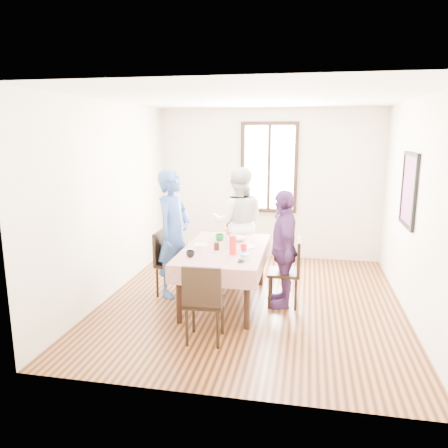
{
  "coord_description": "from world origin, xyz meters",
  "views": [
    {
      "loc": [
        0.7,
        -5.59,
        2.28
      ],
      "look_at": [
        -0.36,
        -0.15,
        1.1
      ],
      "focal_mm": 34.75,
      "sensor_mm": 36.0,
      "label": 1
    }
  ],
  "objects_px": {
    "chair_right": "(284,272)",
    "person_far": "(238,223)",
    "chair_far": "(238,248)",
    "chair_near": "(205,302)",
    "person_right": "(283,249)",
    "chair_left": "(172,263)",
    "dining_table": "(225,275)",
    "person_left": "(173,234)"
  },
  "relations": [
    {
      "from": "dining_table",
      "to": "person_right",
      "type": "distance_m",
      "value": 0.87
    },
    {
      "from": "chair_right",
      "to": "person_right",
      "type": "xyz_separation_m",
      "value": [
        -0.02,
        0.0,
        0.32
      ]
    },
    {
      "from": "chair_left",
      "to": "person_left",
      "type": "distance_m",
      "value": 0.43
    },
    {
      "from": "dining_table",
      "to": "chair_left",
      "type": "xyz_separation_m",
      "value": [
        -0.79,
        0.16,
        0.08
      ]
    },
    {
      "from": "chair_left",
      "to": "chair_near",
      "type": "bearing_deg",
      "value": 32.02
    },
    {
      "from": "person_left",
      "to": "chair_right",
      "type": "bearing_deg",
      "value": -78.7
    },
    {
      "from": "chair_left",
      "to": "person_left",
      "type": "height_order",
      "value": "person_left"
    },
    {
      "from": "chair_far",
      "to": "person_left",
      "type": "distance_m",
      "value": 1.32
    },
    {
      "from": "dining_table",
      "to": "person_left",
      "type": "xyz_separation_m",
      "value": [
        -0.77,
        0.16,
        0.51
      ]
    },
    {
      "from": "chair_left",
      "to": "chair_near",
      "type": "relative_size",
      "value": 1.0
    },
    {
      "from": "chair_near",
      "to": "person_far",
      "type": "distance_m",
      "value": 2.3
    },
    {
      "from": "chair_right",
      "to": "chair_far",
      "type": "xyz_separation_m",
      "value": [
        -0.79,
        1.09,
        0.0
      ]
    },
    {
      "from": "person_left",
      "to": "person_right",
      "type": "distance_m",
      "value": 1.54
    },
    {
      "from": "person_right",
      "to": "chair_left",
      "type": "bearing_deg",
      "value": -103.69
    },
    {
      "from": "chair_left",
      "to": "dining_table",
      "type": "bearing_deg",
      "value": 79.53
    },
    {
      "from": "chair_far",
      "to": "person_far",
      "type": "relative_size",
      "value": 0.52
    },
    {
      "from": "chair_near",
      "to": "person_right",
      "type": "height_order",
      "value": "person_right"
    },
    {
      "from": "dining_table",
      "to": "chair_left",
      "type": "bearing_deg",
      "value": 168.85
    },
    {
      "from": "chair_near",
      "to": "person_right",
      "type": "distance_m",
      "value": 1.45
    },
    {
      "from": "person_right",
      "to": "person_far",
      "type": "bearing_deg",
      "value": -154.15
    },
    {
      "from": "dining_table",
      "to": "chair_far",
      "type": "distance_m",
      "value": 1.14
    },
    {
      "from": "chair_far",
      "to": "person_right",
      "type": "relative_size",
      "value": 0.58
    },
    {
      "from": "dining_table",
      "to": "chair_near",
      "type": "height_order",
      "value": "chair_near"
    },
    {
      "from": "chair_left",
      "to": "person_far",
      "type": "distance_m",
      "value": 1.32
    },
    {
      "from": "chair_far",
      "to": "chair_near",
      "type": "bearing_deg",
      "value": 85.59
    },
    {
      "from": "chair_left",
      "to": "chair_far",
      "type": "bearing_deg",
      "value": 141.97
    },
    {
      "from": "chair_left",
      "to": "chair_near",
      "type": "xyz_separation_m",
      "value": [
        0.79,
        -1.3,
        0.0
      ]
    },
    {
      "from": "chair_left",
      "to": "person_left",
      "type": "relative_size",
      "value": 0.51
    },
    {
      "from": "dining_table",
      "to": "person_left",
      "type": "distance_m",
      "value": 0.94
    },
    {
      "from": "chair_left",
      "to": "person_left",
      "type": "bearing_deg",
      "value": 90.68
    },
    {
      "from": "chair_far",
      "to": "person_left",
      "type": "xyz_separation_m",
      "value": [
        -0.77,
        -0.98,
        0.43
      ]
    },
    {
      "from": "person_left",
      "to": "person_far",
      "type": "relative_size",
      "value": 1.01
    },
    {
      "from": "chair_left",
      "to": "chair_right",
      "type": "height_order",
      "value": "same"
    },
    {
      "from": "chair_left",
      "to": "person_right",
      "type": "relative_size",
      "value": 0.58
    },
    {
      "from": "person_far",
      "to": "person_right",
      "type": "bearing_deg",
      "value": 117.97
    },
    {
      "from": "chair_near",
      "to": "person_left",
      "type": "xyz_separation_m",
      "value": [
        -0.77,
        1.3,
        0.43
      ]
    },
    {
      "from": "chair_right",
      "to": "person_far",
      "type": "xyz_separation_m",
      "value": [
        -0.79,
        1.07,
        0.42
      ]
    },
    {
      "from": "dining_table",
      "to": "chair_near",
      "type": "relative_size",
      "value": 1.82
    },
    {
      "from": "dining_table",
      "to": "chair_near",
      "type": "distance_m",
      "value": 1.14
    },
    {
      "from": "chair_left",
      "to": "chair_right",
      "type": "distance_m",
      "value": 1.58
    },
    {
      "from": "chair_near",
      "to": "person_left",
      "type": "relative_size",
      "value": 0.51
    },
    {
      "from": "chair_near",
      "to": "person_far",
      "type": "height_order",
      "value": "person_far"
    }
  ]
}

